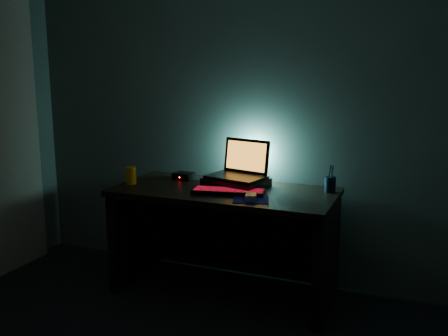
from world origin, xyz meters
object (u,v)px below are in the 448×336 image
object	(u,v)px
laptop	(240,168)
keyboard	(228,191)
juice_glass	(131,175)
mouse	(251,197)
pen_cup	(330,184)
router	(184,176)

from	to	relation	value
laptop	keyboard	xyz separation A→B (m)	(0.01, -0.25, -0.11)
laptop	juice_glass	bearing A→B (deg)	-147.73
mouse	pen_cup	world-z (taller)	pen_cup
mouse	pen_cup	bearing A→B (deg)	25.36
keyboard	juice_glass	xyz separation A→B (m)	(-0.74, -0.00, 0.05)
mouse	juice_glass	world-z (taller)	juice_glass
keyboard	juice_glass	size ratio (longest dim) A/B	3.97
keyboard	router	distance (m)	0.54
juice_glass	pen_cup	bearing A→B (deg)	12.01
keyboard	mouse	bearing A→B (deg)	-37.80
juice_glass	keyboard	bearing A→B (deg)	0.10
keyboard	router	bearing A→B (deg)	138.17
mouse	pen_cup	size ratio (longest dim) A/B	1.08
keyboard	router	xyz separation A→B (m)	(-0.46, 0.28, 0.01)
juice_glass	router	bearing A→B (deg)	44.78
laptop	router	world-z (taller)	laptop
pen_cup	router	xyz separation A→B (m)	(-1.07, -0.01, -0.03)
laptop	keyboard	size ratio (longest dim) A/B	0.87
pen_cup	juice_glass	size ratio (longest dim) A/B	0.83
laptop	pen_cup	bearing A→B (deg)	16.93
juice_glass	router	xyz separation A→B (m)	(0.28, 0.28, -0.04)
laptop	keyboard	distance (m)	0.27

